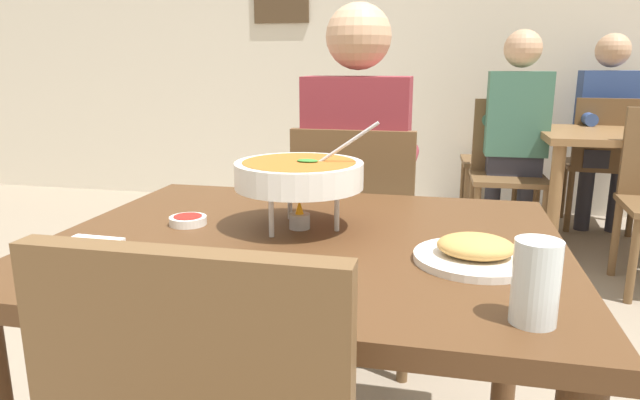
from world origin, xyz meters
The scene contains 18 objects.
cafe_rear_partition centered at (0.00, 3.30, 1.50)m, with size 10.00×0.10×3.00m, color beige.
dining_table_main centered at (0.00, 0.00, 0.62)m, with size 1.13×0.93×0.73m.
chair_diner_main centered at (0.00, 0.75, 0.51)m, with size 0.44×0.44×0.90m.
diner_main centered at (0.00, 0.78, 0.75)m, with size 0.40×0.45×1.31m.
curry_bowl centered at (-0.03, 0.06, 0.86)m, with size 0.33×0.30×0.26m.
rice_plate centered at (-0.07, -0.30, 0.75)m, with size 0.24×0.24×0.06m.
appetizer_plate centered at (0.37, -0.09, 0.75)m, with size 0.24×0.24×0.06m.
sauce_dish centered at (-0.30, 0.03, 0.74)m, with size 0.09×0.09×0.02m.
napkin_folded centered at (-0.43, -0.18, 0.74)m, with size 0.12×0.08×0.02m, color white.
fork_utensil centered at (-0.45, -0.23, 0.73)m, with size 0.01×0.17×0.01m, color silver.
spoon_utensil centered at (-0.40, -0.23, 0.73)m, with size 0.01×0.17×0.01m, color silver.
drink_glass centered at (0.44, -0.35, 0.79)m, with size 0.07×0.07×0.13m.
dining_table_far centered at (1.34, 2.36, 0.60)m, with size 1.00×0.80×0.73m.
chair_bg_left centered at (0.69, 2.41, 0.51)m, with size 0.45×0.45×0.90m.
chair_bg_right centered at (1.34, 2.85, 0.51)m, with size 0.48×0.48×0.90m.
chair_bg_window centered at (0.74, 2.94, 0.51)m, with size 0.46×0.46×0.90m.
patron_bg_left centered at (0.72, 2.43, 0.75)m, with size 0.40×0.45×1.31m.
patron_bg_right centered at (1.35, 2.92, 0.75)m, with size 0.40×0.45×1.31m.
Camera 1 is at (0.30, -1.18, 1.11)m, focal length 31.44 mm.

